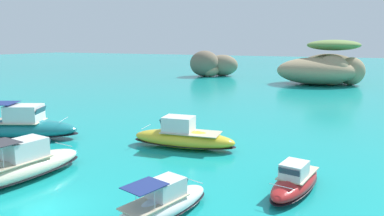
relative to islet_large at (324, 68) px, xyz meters
The scene contains 8 objects.
ground_plane 68.64m from the islet_large, 96.99° to the right, with size 400.00×400.00×0.00m, color teal.
islet_large is the anchor object (origin of this frame).
islet_small 27.80m from the islet_large, behind, with size 13.14×12.29×6.48m.
motorboat_red 60.05m from the islet_large, 86.83° to the right, with size 2.98×6.61×1.89m.
motorboat_white 66.07m from the islet_large, 92.06° to the right, with size 3.66×6.84×2.06m.
motorboat_yellow 55.16m from the islet_large, 96.99° to the right, with size 9.26×3.72×2.66m.
motorboat_cream 66.83m from the islet_large, 101.33° to the right, with size 3.90×9.19×2.79m.
motorboat_teal 62.34m from the islet_large, 110.20° to the right, with size 11.11×7.32×3.36m.
Camera 1 is at (14.45, -12.70, 8.89)m, focal length 33.32 mm.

